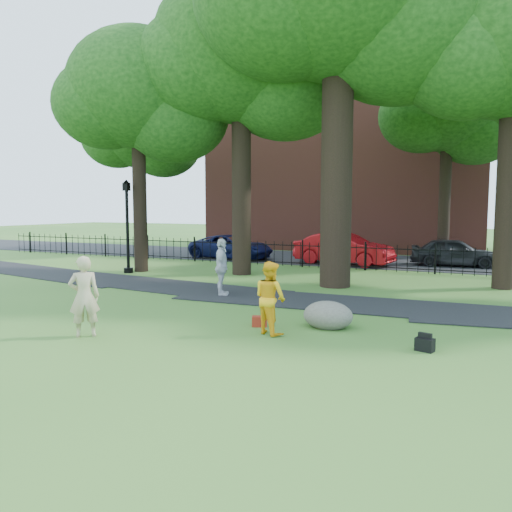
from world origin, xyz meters
The scene contains 16 objects.
ground centered at (0.00, 0.00, 0.00)m, with size 120.00×120.00×0.00m, color #2F5E20.
footpath centered at (1.00, 3.90, 0.00)m, with size 36.00×2.60×0.03m, color black.
street centered at (0.00, 16.00, 0.00)m, with size 80.00×7.00×0.02m, color black.
iron_fence centered at (0.00, 12.00, 0.60)m, with size 44.00×0.04×1.20m.
brick_building centered at (-4.00, 24.00, 6.00)m, with size 18.00×8.00×12.00m, color brown.
tree_row centered at (0.52, 8.40, 8.15)m, with size 26.82×7.96×12.42m.
woman centered at (-3.14, -2.12, 0.90)m, with size 0.66×0.43×1.81m, color tan.
man centered at (0.50, -0.18, 0.83)m, with size 0.81×0.63×1.66m, color #FFB215.
pedestrian centered at (-2.82, 3.62, 0.93)m, with size 1.09×0.45×1.86m, color silver.
boulder centered at (1.53, 0.93, 0.35)m, with size 1.20×0.90×0.70m, color #5C5A4D.
lamppost centered at (-9.21, 6.87, 1.98)m, with size 0.40×0.40×4.03m.
backpack centered at (3.86, -0.15, 0.13)m, with size 0.35×0.22×0.27m, color black.
red_bag centered at (0.00, 0.35, 0.12)m, with size 0.36×0.23×0.25m, color maroon.
red_sedan centered at (-1.43, 13.68, 0.80)m, with size 1.68×4.83×1.59m, color #A70C12.
navy_van centered at (-7.79, 13.87, 0.66)m, with size 2.18×4.72×1.31m, color #0B1039.
grey_car centered at (3.59, 15.30, 0.69)m, with size 1.63×4.04×1.38m, color black.
Camera 1 is at (4.84, -10.42, 2.89)m, focal length 35.00 mm.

